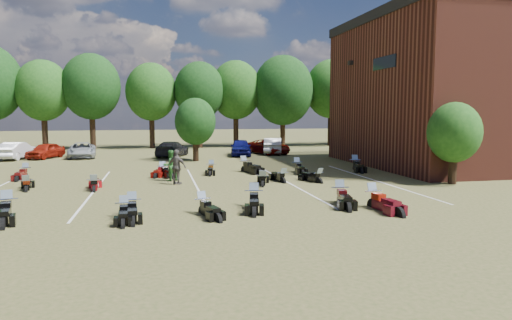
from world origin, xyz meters
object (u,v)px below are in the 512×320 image
object	(u,v)px
car_4	(241,147)
motorcycle_3	(203,213)
motorcycle_0	(8,217)
person_grey	(177,167)
person_green	(170,165)
motorcycle_7	(94,192)
motorcycle_14	(26,178)
car_0	(46,151)

from	to	relation	value
car_4	motorcycle_3	bearing A→B (deg)	-94.42
motorcycle_0	motorcycle_3	distance (m)	7.11
person_grey	motorcycle_3	bearing A→B (deg)	131.18
person_green	motorcycle_0	distance (m)	9.92
motorcycle_7	motorcycle_14	distance (m)	7.44
car_4	motorcycle_3	world-z (taller)	car_4
motorcycle_0	motorcycle_3	bearing A→B (deg)	-19.09
motorcycle_0	motorcycle_7	distance (m)	5.52
person_green	person_grey	bearing A→B (deg)	76.23
motorcycle_0	motorcycle_3	world-z (taller)	motorcycle_0
person_grey	motorcycle_0	xyz separation A→B (m)	(-6.41, -6.39, -0.93)
motorcycle_3	motorcycle_14	size ratio (longest dim) A/B	0.97
person_green	motorcycle_3	distance (m)	8.76
car_4	motorcycle_0	xyz separation A→B (m)	(-12.60, -21.54, -0.73)
car_4	motorcycle_3	size ratio (longest dim) A/B	2.06
person_green	person_grey	xyz separation A→B (m)	(0.31, -1.39, 0.07)
car_0	person_grey	bearing A→B (deg)	-35.59
car_4	person_grey	world-z (taller)	person_grey
person_grey	motorcycle_7	xyz separation A→B (m)	(-4.03, -1.41, -0.93)
person_grey	person_green	bearing A→B (deg)	-41.25
car_0	motorcycle_0	world-z (taller)	car_0
person_green	motorcycle_7	world-z (taller)	person_green
motorcycle_3	motorcycle_7	bearing A→B (deg)	112.97
motorcycle_3	motorcycle_7	xyz separation A→B (m)	(-4.67, 5.87, 0.00)
car_4	person_green	distance (m)	15.22
motorcycle_3	motorcycle_0	bearing A→B (deg)	157.26
person_green	person_grey	size ratio (longest dim) A/B	0.93
motorcycle_3	car_4	bearing A→B (deg)	60.56
person_grey	motorcycle_3	size ratio (longest dim) A/B	0.90
car_4	car_0	bearing A→B (deg)	-174.14
person_grey	motorcycle_3	world-z (taller)	person_grey
car_0	car_4	world-z (taller)	car_4
person_grey	motorcycle_14	world-z (taller)	person_grey
motorcycle_14	car_0	bearing A→B (deg)	98.19
motorcycle_0	motorcycle_14	distance (m)	11.06
car_4	person_green	world-z (taller)	person_green
motorcycle_14	person_grey	bearing A→B (deg)	-26.33
motorcycle_0	car_4	bearing A→B (deg)	47.76
car_0	motorcycle_7	size ratio (longest dim) A/B	1.80
motorcycle_0	motorcycle_7	size ratio (longest dim) A/B	1.16
car_4	motorcycle_0	bearing A→B (deg)	-110.86
person_green	car_0	bearing A→B (deg)	-82.93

